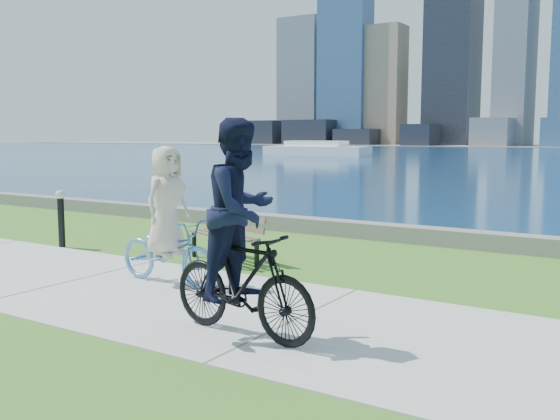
# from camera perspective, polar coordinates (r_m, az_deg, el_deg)

# --- Properties ---
(ground) EXTENTS (320.00, 320.00, 0.00)m
(ground) POSITION_cam_1_polar(r_m,az_deg,el_deg) (7.79, 1.34, -10.13)
(ground) COLOR #34681B
(ground) RESTS_ON ground
(concrete_path) EXTENTS (80.00, 3.50, 0.02)m
(concrete_path) POSITION_cam_1_polar(r_m,az_deg,el_deg) (7.79, 1.34, -10.06)
(concrete_path) COLOR #AFAFA9
(concrete_path) RESTS_ON ground
(seawall) EXTENTS (90.00, 0.50, 0.35)m
(seawall) POSITION_cam_1_polar(r_m,az_deg,el_deg) (13.33, 15.23, -2.45)
(seawall) COLOR slate
(seawall) RESTS_ON ground
(ferry_near) EXTENTS (12.09, 3.45, 1.64)m
(ferry_near) POSITION_cam_1_polar(r_m,az_deg,el_deg) (70.01, 3.32, 5.55)
(ferry_near) COLOR white
(ferry_near) RESTS_ON ground
(park_bench) EXTENTS (1.75, 1.06, 0.86)m
(park_bench) POSITION_cam_1_polar(r_m,az_deg,el_deg) (11.33, -4.76, -2.05)
(park_bench) COLOR black
(park_bench) RESTS_ON ground
(bollard_lamp) EXTENTS (0.19, 0.19, 1.17)m
(bollard_lamp) POSITION_cam_1_polar(r_m,az_deg,el_deg) (13.36, -19.39, -0.43)
(bollard_lamp) COLOR black
(bollard_lamp) RESTS_ON ground
(cyclist_woman) EXTENTS (0.75, 1.94, 2.10)m
(cyclist_woman) POSITION_cam_1_polar(r_m,az_deg,el_deg) (9.61, -10.24, -2.09)
(cyclist_woman) COLOR #518BC5
(cyclist_woman) RESTS_ON ground
(cyclist_man) EXTENTS (0.85, 2.10, 2.45)m
(cyclist_man) POSITION_cam_1_polar(r_m,az_deg,el_deg) (6.95, -3.58, -3.37)
(cyclist_man) COLOR black
(cyclist_man) RESTS_ON ground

